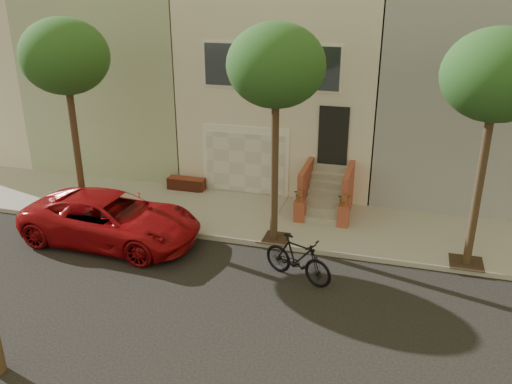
# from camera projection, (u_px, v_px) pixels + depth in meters

# --- Properties ---
(ground) EXTENTS (90.00, 90.00, 0.00)m
(ground) POSITION_uv_depth(u_px,v_px,m) (194.00, 308.00, 13.09)
(ground) COLOR black
(ground) RESTS_ON ground
(sidewalk) EXTENTS (40.00, 3.70, 0.15)m
(sidewalk) POSITION_uv_depth(u_px,v_px,m) (255.00, 217.00, 17.83)
(sidewalk) COLOR #9C998D
(sidewalk) RESTS_ON ground
(house_row) EXTENTS (33.10, 11.70, 7.00)m
(house_row) POSITION_uv_depth(u_px,v_px,m) (295.00, 79.00, 21.71)
(house_row) COLOR beige
(house_row) RESTS_ON sidewalk
(tree_left) EXTENTS (2.70, 2.57, 6.30)m
(tree_left) POSITION_uv_depth(u_px,v_px,m) (65.00, 58.00, 16.01)
(tree_left) COLOR #2D2116
(tree_left) RESTS_ON sidewalk
(tree_mid) EXTENTS (2.70, 2.57, 6.30)m
(tree_mid) POSITION_uv_depth(u_px,v_px,m) (276.00, 67.00, 14.35)
(tree_mid) COLOR #2D2116
(tree_mid) RESTS_ON sidewalk
(tree_right) EXTENTS (2.70, 2.57, 6.30)m
(tree_right) POSITION_uv_depth(u_px,v_px,m) (497.00, 77.00, 12.94)
(tree_right) COLOR #2D2116
(tree_right) RESTS_ON sidewalk
(pickup_truck) EXTENTS (5.49, 2.71, 1.50)m
(pickup_truck) POSITION_uv_depth(u_px,v_px,m) (112.00, 219.00, 16.10)
(pickup_truck) COLOR maroon
(pickup_truck) RESTS_ON ground
(motorcycle) EXTENTS (2.13, 1.33, 1.24)m
(motorcycle) POSITION_uv_depth(u_px,v_px,m) (298.00, 258.00, 14.11)
(motorcycle) COLOR black
(motorcycle) RESTS_ON ground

